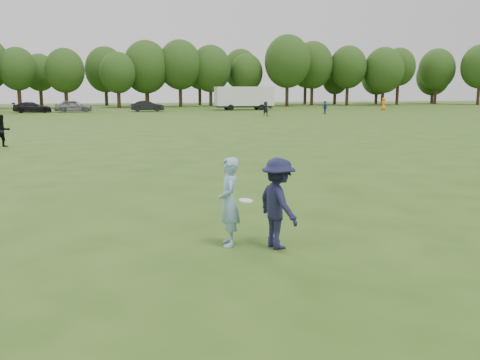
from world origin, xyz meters
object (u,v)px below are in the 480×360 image
Objects in this scene: player_far_d at (266,109)px; cargo_trailer at (244,97)px; car_e at (73,106)px; player_far_a at (2,131)px; player_far_b at (325,107)px; thrower at (229,202)px; car_d at (32,107)px; car_f at (147,106)px; field_cone at (340,111)px; defender at (278,203)px; player_far_c at (384,104)px.

cargo_trailer reaches higher than player_far_d.
player_far_d reaches higher than car_e.
player_far_a reaches higher than player_far_b.
player_far_a is 40.94m from player_far_b.
car_e is 0.50× the size of cargo_trailer.
player_far_a is at bearing -150.88° from thrower.
player_far_a is at bearing 179.53° from car_d.
thrower reaches higher than car_f.
thrower is at bearing -172.28° from car_e.
cargo_trailer is (-9.39, 10.78, 1.63)m from field_cone.
player_far_d is at bearing -125.64° from car_d.
car_e is at bearing 88.25° from car_f.
defender is at bearing -171.52° from car_e.
cargo_trailer reaches higher than field_cone.
player_far_b is at bearing -118.97° from car_f.
thrower is 1.09× the size of player_far_b.
car_d is at bearing -161.35° from thrower.
car_d reaches higher than field_cone.
field_cone is at bearing -105.39° from car_e.
player_far_b is at bearing -111.13° from car_e.
thrower is 0.93m from defender.
car_d is at bearing 91.04° from car_f.
field_cone is (36.85, -9.29, -0.50)m from car_d.
player_far_c is 0.38× the size of car_e.
cargo_trailer is at bearing 88.85° from player_far_d.
car_d is 0.99× the size of car_e.
player_far_c is at bearing 155.30° from thrower.
car_d is 38.01m from field_cone.
player_far_b is 14.80m from player_far_c.
player_far_d is 29.48m from car_d.
player_far_b is 8.69m from player_far_d.
player_far_c is 32.34m from car_f.
cargo_trailer is at bearing 36.34° from player_far_c.
field_cone is (32.99, 30.27, -0.68)m from player_far_a.
player_far_c is at bearing 33.50° from player_far_d.
player_far_b is 22.92m from car_f.
car_e is at bearing -6.10° from defender.
cargo_trailer is at bearing 172.65° from thrower.
defender is at bearing -101.66° from player_far_d.
player_far_b is at bearing -115.07° from car_d.
defender is at bearing 109.71° from player_far_c.
player_far_b is 35.78m from car_d.
car_f is at bearing -91.61° from car_e.
field_cone is (22.81, -9.21, -0.55)m from car_f.
car_e is (4.85, 0.42, 0.12)m from car_d.
player_far_a is 47.35m from cargo_trailer.
car_d is 1.06× the size of car_f.
car_f is 24.60m from field_cone.
field_cone is (24.74, 49.57, -0.70)m from defender.
player_far_b is at bearing -64.15° from cargo_trailer.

